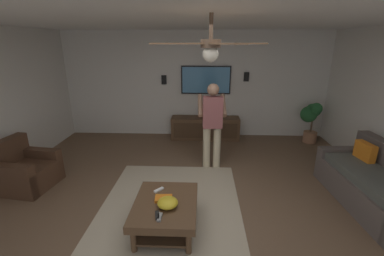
{
  "coord_description": "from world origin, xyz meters",
  "views": [
    {
      "loc": [
        -3.08,
        -0.2,
        2.33
      ],
      "look_at": [
        0.85,
        -0.03,
        1.04
      ],
      "focal_mm": 24.29,
      "sensor_mm": 36.0,
      "label": 1
    }
  ],
  "objects_px": {
    "person_standing": "(212,121)",
    "wall_speaker_right": "(164,80)",
    "coffee_table": "(166,209)",
    "wall_speaker_left": "(246,77)",
    "bowl": "(168,203)",
    "book": "(164,198)",
    "tv": "(206,80)",
    "ceiling_fan": "(212,47)",
    "remote_white": "(159,190)",
    "potted_plant_tall": "(312,117)",
    "couch": "(377,187)",
    "media_console": "(205,128)",
    "vase_round": "(203,113)",
    "armchair": "(25,171)",
    "remote_grey": "(160,217)",
    "remote_black": "(157,215)"
  },
  "relations": [
    {
      "from": "person_standing",
      "to": "wall_speaker_right",
      "type": "height_order",
      "value": "person_standing"
    },
    {
      "from": "coffee_table",
      "to": "wall_speaker_left",
      "type": "xyz_separation_m",
      "value": [
        3.68,
        -1.53,
        1.24
      ]
    },
    {
      "from": "bowl",
      "to": "book",
      "type": "height_order",
      "value": "bowl"
    },
    {
      "from": "tv",
      "to": "ceiling_fan",
      "type": "bearing_deg",
      "value": 0.15
    },
    {
      "from": "remote_white",
      "to": "wall_speaker_right",
      "type": "bearing_deg",
      "value": -132.37
    },
    {
      "from": "potted_plant_tall",
      "to": "remote_white",
      "type": "bearing_deg",
      "value": 133.32
    },
    {
      "from": "book",
      "to": "bowl",
      "type": "bearing_deg",
      "value": 112.29
    },
    {
      "from": "book",
      "to": "couch",
      "type": "bearing_deg",
      "value": -173.36
    },
    {
      "from": "media_console",
      "to": "wall_speaker_right",
      "type": "height_order",
      "value": "wall_speaker_right"
    },
    {
      "from": "person_standing",
      "to": "vase_round",
      "type": "relative_size",
      "value": 7.45
    },
    {
      "from": "person_standing",
      "to": "ceiling_fan",
      "type": "bearing_deg",
      "value": 174.0
    },
    {
      "from": "remote_white",
      "to": "couch",
      "type": "bearing_deg",
      "value": 137.88
    },
    {
      "from": "remote_white",
      "to": "wall_speaker_left",
      "type": "distance_m",
      "value": 3.96
    },
    {
      "from": "armchair",
      "to": "book",
      "type": "height_order",
      "value": "armchair"
    },
    {
      "from": "vase_round",
      "to": "wall_speaker_left",
      "type": "xyz_separation_m",
      "value": [
        0.24,
        -1.05,
        0.87
      ]
    },
    {
      "from": "media_console",
      "to": "book",
      "type": "xyz_separation_m",
      "value": [
        -3.38,
        0.56,
        0.14
      ]
    },
    {
      "from": "tv",
      "to": "person_standing",
      "type": "bearing_deg",
      "value": 3.55
    },
    {
      "from": "armchair",
      "to": "coffee_table",
      "type": "bearing_deg",
      "value": -13.48
    },
    {
      "from": "media_console",
      "to": "coffee_table",
      "type": "bearing_deg",
      "value": -8.78
    },
    {
      "from": "coffee_table",
      "to": "wall_speaker_left",
      "type": "distance_m",
      "value": 4.18
    },
    {
      "from": "couch",
      "to": "tv",
      "type": "bearing_deg",
      "value": -53.54
    },
    {
      "from": "tv",
      "to": "potted_plant_tall",
      "type": "xyz_separation_m",
      "value": [
        -0.39,
        -2.54,
        -0.8
      ]
    },
    {
      "from": "person_standing",
      "to": "remote_white",
      "type": "distance_m",
      "value": 1.83
    },
    {
      "from": "person_standing",
      "to": "book",
      "type": "xyz_separation_m",
      "value": [
        -1.79,
        0.67,
        -0.51
      ]
    },
    {
      "from": "book",
      "to": "wall_speaker_right",
      "type": "distance_m",
      "value": 3.81
    },
    {
      "from": "remote_grey",
      "to": "book",
      "type": "distance_m",
      "value": 0.37
    },
    {
      "from": "remote_white",
      "to": "coffee_table",
      "type": "bearing_deg",
      "value": 66.65
    },
    {
      "from": "coffee_table",
      "to": "armchair",
      "type": "bearing_deg",
      "value": 69.22
    },
    {
      "from": "media_console",
      "to": "remote_grey",
      "type": "xyz_separation_m",
      "value": [
        -3.75,
        0.55,
        0.14
      ]
    },
    {
      "from": "media_console",
      "to": "wall_speaker_left",
      "type": "height_order",
      "value": "wall_speaker_left"
    },
    {
      "from": "wall_speaker_right",
      "to": "person_standing",
      "type": "bearing_deg",
      "value": -147.74
    },
    {
      "from": "potted_plant_tall",
      "to": "bowl",
      "type": "height_order",
      "value": "potted_plant_tall"
    },
    {
      "from": "remote_black",
      "to": "wall_speaker_right",
      "type": "distance_m",
      "value": 4.13
    },
    {
      "from": "remote_black",
      "to": "vase_round",
      "type": "height_order",
      "value": "vase_round"
    },
    {
      "from": "coffee_table",
      "to": "bowl",
      "type": "distance_m",
      "value": 0.19
    },
    {
      "from": "book",
      "to": "ceiling_fan",
      "type": "bearing_deg",
      "value": 157.22
    },
    {
      "from": "remote_white",
      "to": "book",
      "type": "distance_m",
      "value": 0.23
    },
    {
      "from": "media_console",
      "to": "person_standing",
      "type": "bearing_deg",
      "value": 4.09
    },
    {
      "from": "remote_grey",
      "to": "ceiling_fan",
      "type": "xyz_separation_m",
      "value": [
        0.18,
        -0.56,
        1.88
      ]
    },
    {
      "from": "couch",
      "to": "ceiling_fan",
      "type": "relative_size",
      "value": 1.64
    },
    {
      "from": "media_console",
      "to": "couch",
      "type": "bearing_deg",
      "value": 41.99
    },
    {
      "from": "potted_plant_tall",
      "to": "remote_black",
      "type": "relative_size",
      "value": 6.71
    },
    {
      "from": "couch",
      "to": "remote_grey",
      "type": "height_order",
      "value": "couch"
    },
    {
      "from": "coffee_table",
      "to": "remote_grey",
      "type": "height_order",
      "value": "remote_grey"
    },
    {
      "from": "bowl",
      "to": "remote_black",
      "type": "height_order",
      "value": "bowl"
    },
    {
      "from": "couch",
      "to": "person_standing",
      "type": "distance_m",
      "value": 2.75
    },
    {
      "from": "remote_white",
      "to": "wall_speaker_left",
      "type": "relative_size",
      "value": 0.68
    },
    {
      "from": "media_console",
      "to": "armchair",
      "type": "bearing_deg",
      "value": -50.87
    },
    {
      "from": "coffee_table",
      "to": "bowl",
      "type": "xyz_separation_m",
      "value": [
        -0.1,
        -0.04,
        0.16
      ]
    },
    {
      "from": "ceiling_fan",
      "to": "bowl",
      "type": "bearing_deg",
      "value": 85.16
    }
  ]
}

